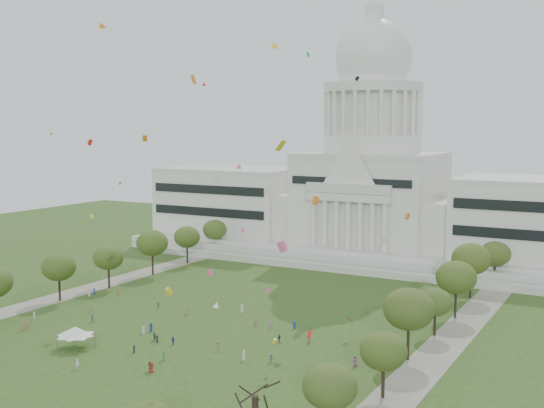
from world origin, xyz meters
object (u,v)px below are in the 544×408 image
at_px(capitol, 371,189).
at_px(big_bare_tree, 255,391).
at_px(event_tent, 76,331).
at_px(person_0, 355,361).

xyz_separation_m(capitol, big_bare_tree, (38.00, -141.59, -13.62)).
bearing_deg(big_bare_tree, event_tent, 158.61).
bearing_deg(person_0, event_tent, -131.07).
bearing_deg(capitol, big_bare_tree, -74.98).
relative_size(capitol, event_tent, 15.87).
relative_size(capitol, person_0, 77.89).
relative_size(big_bare_tree, person_0, 6.23).
bearing_deg(event_tent, capitol, 82.91).
height_order(big_bare_tree, event_tent, big_bare_tree).
height_order(capitol, big_bare_tree, capitol).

